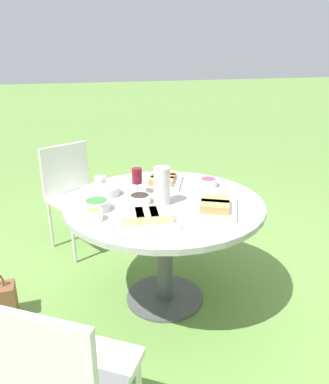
{
  "coord_description": "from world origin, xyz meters",
  "views": [
    {
      "loc": [
        0.66,
        2.09,
        1.62
      ],
      "look_at": [
        0.0,
        0.0,
        0.8
      ],
      "focal_mm": 35.0,
      "sensor_mm": 36.0,
      "label": 1
    }
  ],
  "objects_px": {
    "dining_table": "(164,217)",
    "chair_near_left": "(74,189)",
    "wine_glass": "(137,177)",
    "water_pitcher": "(162,186)",
    "chair_near_right": "(59,378)"
  },
  "relations": [
    {
      "from": "dining_table",
      "to": "chair_near_left",
      "type": "bearing_deg",
      "value": -63.48
    },
    {
      "from": "chair_near_left",
      "to": "water_pitcher",
      "type": "distance_m",
      "value": 1.18
    },
    {
      "from": "wine_glass",
      "to": "dining_table",
      "type": "bearing_deg",
      "value": 133.48
    },
    {
      "from": "chair_near_right",
      "to": "water_pitcher",
      "type": "relative_size",
      "value": 3.78
    },
    {
      "from": "dining_table",
      "to": "chair_near_right",
      "type": "xyz_separation_m",
      "value": [
        0.72,
        1.01,
        -0.1
      ]
    },
    {
      "from": "chair_near_left",
      "to": "water_pitcher",
      "type": "relative_size",
      "value": 3.78
    },
    {
      "from": "dining_table",
      "to": "wine_glass",
      "type": "relative_size",
      "value": 6.79
    },
    {
      "from": "dining_table",
      "to": "wine_glass",
      "type": "distance_m",
      "value": 0.32
    },
    {
      "from": "water_pitcher",
      "to": "wine_glass",
      "type": "relative_size",
      "value": 1.27
    },
    {
      "from": "dining_table",
      "to": "chair_near_left",
      "type": "xyz_separation_m",
      "value": [
        0.5,
        -1.0,
        -0.1
      ]
    },
    {
      "from": "chair_near_left",
      "to": "water_pitcher",
      "type": "xyz_separation_m",
      "value": [
        -0.47,
        1.04,
        0.33
      ]
    },
    {
      "from": "water_pitcher",
      "to": "wine_glass",
      "type": "distance_m",
      "value": 0.22
    },
    {
      "from": "chair_near_right",
      "to": "chair_near_left",
      "type": "bearing_deg",
      "value": -96.2
    },
    {
      "from": "chair_near_left",
      "to": "chair_near_right",
      "type": "distance_m",
      "value": 2.02
    },
    {
      "from": "wine_glass",
      "to": "chair_near_right",
      "type": "bearing_deg",
      "value": 63.55
    }
  ]
}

